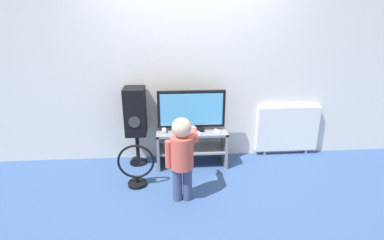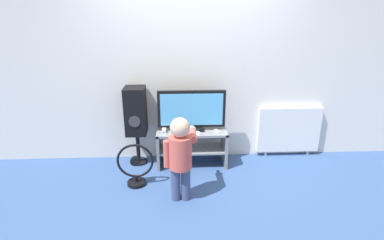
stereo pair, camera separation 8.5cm
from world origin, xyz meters
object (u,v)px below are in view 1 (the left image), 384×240
child (182,153)px  floor_fan (136,167)px  remote_secondary (198,132)px  remote_primary (217,131)px  television (191,111)px  radiator (288,129)px  game_console (164,130)px  speaker_tower (135,113)px

child → floor_fan: bearing=149.3°
remote_secondary → child: 0.74m
remote_primary → child: child is taller
television → radiator: bearing=7.9°
child → floor_fan: (-0.53, 0.31, -0.32)m
remote_secondary → child: child is taller
floor_fan → television: bearing=36.8°
remote_primary → floor_fan: bearing=-158.2°
game_console → child: bearing=-75.7°
television → radiator: (1.38, 0.19, -0.36)m
child → speaker_tower: size_ratio=0.90×
remote_primary → remote_secondary: same height
remote_secondary → child: size_ratio=0.14×
child → remote_primary: bearing=56.1°
remote_primary → remote_secondary: (-0.25, -0.01, 0.00)m
game_console → floor_fan: game_console is taller
game_console → remote_secondary: (0.43, -0.09, -0.01)m
television → floor_fan: television is taller
remote_primary → floor_fan: size_ratio=0.26×
child → radiator: (1.54, 1.02, -0.17)m
child → floor_fan: size_ratio=1.80×
game_console → remote_primary: 0.69m
television → game_console: size_ratio=5.11×
television → game_console: television is taller
remote_secondary → speaker_tower: size_ratio=0.13×
remote_secondary → radiator: size_ratio=0.15×
child → speaker_tower: (-0.56, 0.88, 0.16)m
television → remote_primary: television is taller
game_console → floor_fan: 0.64m
television → speaker_tower: 0.72m
television → speaker_tower: size_ratio=0.83×
television → child: bearing=-100.8°
floor_fan → speaker_tower: bearing=93.9°
television → remote_secondary: size_ratio=6.49×
child → radiator: child is taller
game_console → speaker_tower: speaker_tower is taller
game_console → speaker_tower: bearing=165.7°
remote_secondary → radiator: (1.31, 0.31, -0.11)m
television → floor_fan: 0.99m
game_console → radiator: size_ratio=0.19×
game_console → radiator: bearing=7.5°
floor_fan → remote_primary: bearing=21.8°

